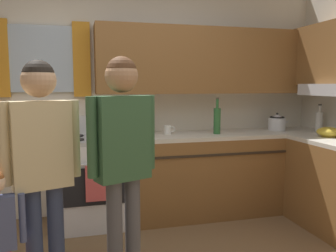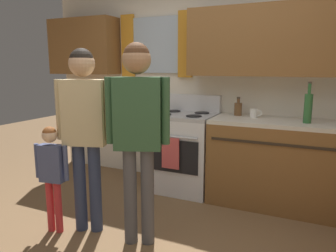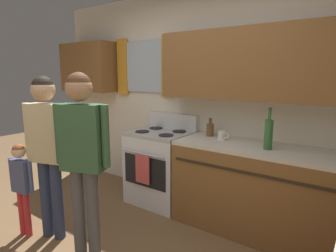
{
  "view_description": "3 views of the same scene",
  "coord_description": "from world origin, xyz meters",
  "views": [
    {
      "loc": [
        -0.48,
        -2.02,
        1.43
      ],
      "look_at": [
        0.27,
        0.84,
        1.08
      ],
      "focal_mm": 37.24,
      "sensor_mm": 36.0,
      "label": 1
    },
    {
      "loc": [
        1.07,
        -1.88,
        1.44
      ],
      "look_at": [
        -0.04,
        0.52,
        0.95
      ],
      "focal_mm": 34.74,
      "sensor_mm": 36.0,
      "label": 2
    },
    {
      "loc": [
        1.74,
        -1.17,
        1.6
      ],
      "look_at": [
        0.29,
        0.84,
        1.14
      ],
      "focal_mm": 30.41,
      "sensor_mm": 36.0,
      "label": 3
    }
  ],
  "objects": [
    {
      "name": "adult_holding_child",
      "position": [
        -0.7,
        0.27,
        1.0
      ],
      "size": [
        0.47,
        0.25,
        1.58
      ],
      "color": "#2D3856",
      "rests_on": "ground"
    },
    {
      "name": "back_wall_unit",
      "position": [
        0.09,
        1.82,
        1.46
      ],
      "size": [
        4.6,
        0.42,
        2.6
      ],
      "color": "silver",
      "rests_on": "ground"
    },
    {
      "name": "adult_in_plaid",
      "position": [
        -0.19,
        0.28,
        1.02
      ],
      "size": [
        0.47,
        0.28,
        1.62
      ],
      "color": "#4C4C51",
      "rests_on": "ground"
    },
    {
      "name": "small_child",
      "position": [
        -0.95,
        0.12,
        0.59
      ],
      "size": [
        0.32,
        0.13,
        0.94
      ],
      "color": "red",
      "rests_on": "ground"
    },
    {
      "name": "stove_oven",
      "position": [
        -0.33,
        1.54,
        0.47
      ],
      "size": [
        0.73,
        0.67,
        1.1
      ],
      "color": "silver",
      "rests_on": "ground"
    },
    {
      "name": "mug_ceramic_white",
      "position": [
        0.47,
        1.59,
        0.95
      ],
      "size": [
        0.13,
        0.08,
        0.09
      ],
      "color": "white",
      "rests_on": "kitchen_counter_run"
    },
    {
      "name": "bottle_wine_green",
      "position": [
        0.99,
        1.48,
        1.05
      ],
      "size": [
        0.08,
        0.08,
        0.39
      ],
      "color": "#2D6633",
      "rests_on": "kitchen_counter_run"
    },
    {
      "name": "bottle_squat_brown",
      "position": [
        0.27,
        1.68,
        0.98
      ],
      "size": [
        0.08,
        0.08,
        0.21
      ],
      "color": "brown",
      "rests_on": "kitchen_counter_run"
    }
  ]
}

